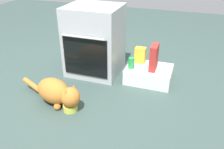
% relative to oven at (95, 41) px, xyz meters
% --- Properties ---
extents(ground, '(8.00, 8.00, 0.00)m').
position_rel_oven_xyz_m(ground, '(0.10, -0.48, -0.40)').
color(ground, '#384C47').
extents(oven, '(0.60, 0.58, 0.80)m').
position_rel_oven_xyz_m(oven, '(0.00, 0.00, 0.00)').
color(oven, '#B7BABF').
rests_on(oven, ground).
extents(pantry_cabinet, '(0.50, 0.38, 0.17)m').
position_rel_oven_xyz_m(pantry_cabinet, '(0.66, -0.02, -0.31)').
color(pantry_cabinet, white).
rests_on(pantry_cabinet, ground).
extents(food_bowl, '(0.14, 0.14, 0.09)m').
position_rel_oven_xyz_m(food_bowl, '(0.08, -0.81, -0.36)').
color(food_bowl, '#D1D14C').
rests_on(food_bowl, ground).
extents(cat, '(0.76, 0.34, 0.26)m').
position_rel_oven_xyz_m(cat, '(-0.08, -0.76, -0.26)').
color(cat, '#C6752D').
rests_on(cat, ground).
extents(snack_bag, '(0.12, 0.09, 0.18)m').
position_rel_oven_xyz_m(snack_bag, '(0.53, 0.08, -0.14)').
color(snack_bag, yellow).
rests_on(snack_bag, pantry_cabinet).
extents(soda_can, '(0.07, 0.07, 0.12)m').
position_rel_oven_xyz_m(soda_can, '(0.47, -0.10, -0.17)').
color(soda_can, green).
rests_on(soda_can, pantry_cabinet).
extents(cereal_box, '(0.07, 0.18, 0.28)m').
position_rel_oven_xyz_m(cereal_box, '(0.71, -0.05, -0.09)').
color(cereal_box, '#B72D28').
rests_on(cereal_box, pantry_cabinet).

